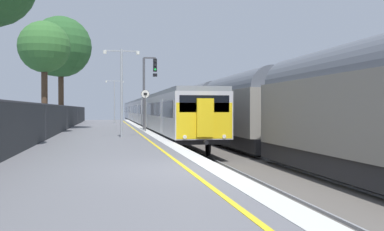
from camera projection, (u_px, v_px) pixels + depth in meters
The scene contains 9 objects.
ground at pixel (294, 188), 11.83m from camera, with size 17.40×110.00×1.21m.
commuter_train_at_platform at pixel (147, 112), 49.96m from camera, with size 2.83×61.05×3.81m.
freight_train_adjacent_track at pixel (216, 108), 34.24m from camera, with size 2.60×50.77×4.82m.
signal_gantry at pixel (147, 85), 32.90m from camera, with size 1.10×0.24×5.54m.
speed_limit_sign at pixel (145, 105), 30.51m from camera, with size 0.59×0.08×2.93m.
platform_lamp_mid at pixel (122, 85), 23.79m from camera, with size 2.00×0.20×4.87m.
platform_lamp_far at pixel (114, 97), 47.80m from camera, with size 2.00×0.20×4.81m.
background_tree_left at pixel (44, 49), 27.96m from camera, with size 3.33×3.33×7.28m.
background_tree_centre at pixel (59, 49), 34.07m from camera, with size 4.79×4.79×8.91m.
Camera 1 is at (-2.38, -11.04, 1.55)m, focal length 40.45 mm.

